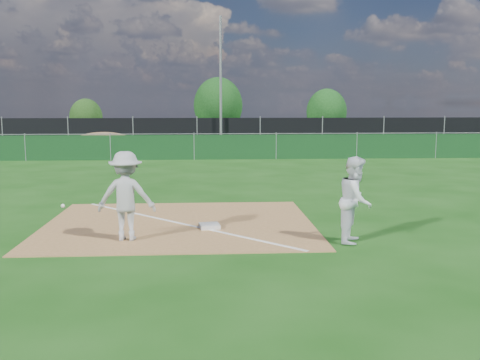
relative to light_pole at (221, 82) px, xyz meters
name	(u,v)px	position (x,y,z in m)	size (l,w,h in m)	color
ground	(191,173)	(-1.50, -12.70, -4.00)	(90.00, 90.00, 0.00)	#14470F
infield_dirt	(179,224)	(-1.50, -21.70, -3.99)	(6.00, 5.00, 0.02)	#9A6D3D
foul_line	(179,223)	(-1.50, -21.70, -3.98)	(0.08, 7.00, 0.01)	white
green_fence	(194,147)	(-1.50, -7.70, -3.40)	(44.00, 0.05, 1.20)	#0E3616
dirt_mound	(103,143)	(-6.50, -4.20, -3.42)	(3.38, 2.60, 1.17)	olive
black_fence	(197,132)	(-1.50, 0.30, -3.10)	(46.00, 0.04, 1.80)	black
parking_lot	(199,141)	(-1.50, 5.30, -4.00)	(46.00, 9.00, 0.01)	black
light_pole	(221,82)	(0.00, 0.00, 0.00)	(0.16, 0.16, 8.00)	slate
first_base	(210,226)	(-0.82, -22.19, -3.94)	(0.42, 0.42, 0.09)	silver
play_at_first	(126,196)	(-2.46, -23.11, -3.10)	(1.89, 0.70, 1.77)	silver
runner	(356,200)	(2.03, -23.49, -3.15)	(0.83, 0.64, 1.70)	white
car_left	(89,130)	(-9.25, 5.13, -3.17)	(1.94, 4.81, 1.64)	#B3B5BB
car_mid	(202,131)	(-1.25, 5.21, -3.30)	(1.47, 4.21, 1.39)	black
car_right	(255,132)	(2.62, 5.65, -3.36)	(1.75, 4.31, 1.25)	black
tree_left	(86,117)	(-10.59, 10.29, -2.41)	(2.60, 2.60, 3.09)	#382316
tree_mid	(218,105)	(0.08, 12.18, -1.48)	(4.13, 4.13, 4.90)	#382316
tree_right	(326,112)	(9.00, 10.36, -1.99)	(3.30, 3.30, 3.91)	#382316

